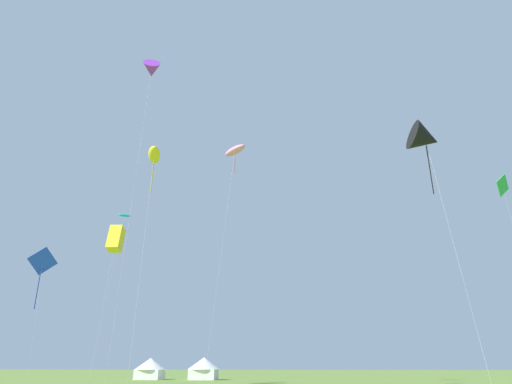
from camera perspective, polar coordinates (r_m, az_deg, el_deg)
kite_yellow_box at (r=52.23m, az=-17.59°, el=-5.76°), size 1.52×2.83×16.78m
kite_blue_diamond at (r=53.33m, az=-25.80°, el=-8.26°), size 2.49×2.04×14.01m
kite_pink_parafoil at (r=57.78m, az=-2.73°, el=5.32°), size 4.33×4.23×28.59m
kite_yellow_parafoil at (r=32.29m, az=-12.96°, el=4.62°), size 1.86×3.01×16.44m
kite_black_delta at (r=37.87m, az=20.92°, el=6.45°), size 3.08×3.81×20.36m
kite_cyan_parafoil at (r=70.77m, az=-16.59°, el=-3.01°), size 2.86×1.70×23.68m
kite_green_diamond at (r=64.44m, az=29.16°, el=0.62°), size 2.31×2.14×24.83m
kite_purple_delta at (r=46.29m, az=-13.29°, el=15.04°), size 2.26×2.53×30.25m
festival_tent_left at (r=73.67m, az=-13.45°, el=-21.11°), size 4.67×4.67×3.04m
festival_tent_center at (r=71.49m, az=-6.72°, el=-21.48°), size 4.81×4.81×3.13m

